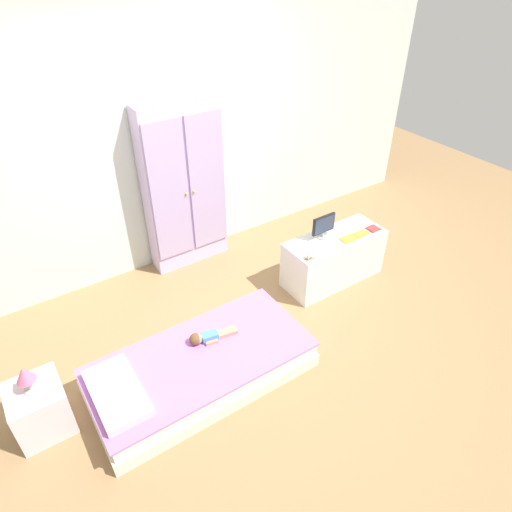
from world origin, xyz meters
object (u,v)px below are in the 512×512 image
(table_lamp, at_px, (25,375))
(tv_stand, at_px, (333,258))
(wardrobe, at_px, (184,187))
(book_orange, at_px, (361,234))
(book_red, at_px, (373,229))
(rocking_horse_toy, at_px, (311,255))
(book_yellow, at_px, (349,239))
(nightstand, at_px, (40,409))
(bed, at_px, (202,367))
(tv_monitor, at_px, (324,225))
(doll, at_px, (204,337))

(table_lamp, distance_m, tv_stand, 2.85)
(wardrobe, xyz_separation_m, book_orange, (1.27, -1.21, -0.35))
(book_red, bearing_deg, rocking_horse_toy, -177.12)
(wardrobe, height_order, book_red, wardrobe)
(wardrobe, xyz_separation_m, book_yellow, (1.11, -1.21, -0.35))
(nightstand, xyz_separation_m, table_lamp, (0.00, 0.00, 0.35))
(rocking_horse_toy, xyz_separation_m, book_yellow, (0.51, 0.04, -0.04))
(book_orange, height_order, book_red, book_red)
(table_lamp, xyz_separation_m, book_red, (3.24, 0.07, -0.05))
(bed, bearing_deg, tv_monitor, 16.39)
(table_lamp, distance_m, tv_monitor, 2.73)
(book_orange, bearing_deg, tv_monitor, 154.82)
(doll, bearing_deg, tv_monitor, 13.01)
(bed, relative_size, book_red, 15.42)
(bed, distance_m, table_lamp, 1.24)
(table_lamp, bearing_deg, nightstand, 0.00)
(nightstand, bearing_deg, bed, -11.70)
(bed, height_order, book_red, book_red)
(table_lamp, bearing_deg, wardrobe, 35.29)
(nightstand, distance_m, tv_stand, 2.84)
(nightstand, bearing_deg, tv_monitor, 4.89)
(bed, height_order, tv_monitor, tv_monitor)
(bed, relative_size, wardrobe, 1.00)
(wardrobe, bearing_deg, table_lamp, -144.71)
(bed, height_order, rocking_horse_toy, rocking_horse_toy)
(table_lamp, distance_m, book_orange, 3.07)
(book_red, bearing_deg, nightstand, -178.78)
(rocking_horse_toy, bearing_deg, book_yellow, 4.74)
(tv_monitor, relative_size, rocking_horse_toy, 2.37)
(nightstand, distance_m, book_red, 3.25)
(table_lamp, xyz_separation_m, tv_stand, (2.83, 0.16, -0.31))
(doll, distance_m, table_lamp, 1.27)
(book_yellow, bearing_deg, book_orange, 0.00)
(nightstand, height_order, table_lamp, table_lamp)
(bed, bearing_deg, doll, 50.01)
(table_lamp, height_order, tv_monitor, tv_monitor)
(rocking_horse_toy, xyz_separation_m, book_red, (0.83, 0.04, -0.04))
(table_lamp, xyz_separation_m, tv_monitor, (2.72, 0.23, 0.08))
(doll, bearing_deg, bed, -129.99)
(tv_stand, height_order, book_yellow, book_yellow)
(bed, distance_m, book_orange, 2.00)
(rocking_horse_toy, distance_m, book_yellow, 0.51)
(rocking_horse_toy, bearing_deg, tv_stand, 17.51)
(bed, height_order, tv_stand, tv_stand)
(nightstand, xyz_separation_m, wardrobe, (1.80, 1.28, 0.65))
(nightstand, distance_m, rocking_horse_toy, 2.43)
(nightstand, height_order, tv_monitor, tv_monitor)
(bed, xyz_separation_m, book_red, (2.10, 0.30, 0.38))
(doll, height_order, book_yellow, book_yellow)
(doll, bearing_deg, book_yellow, 6.12)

